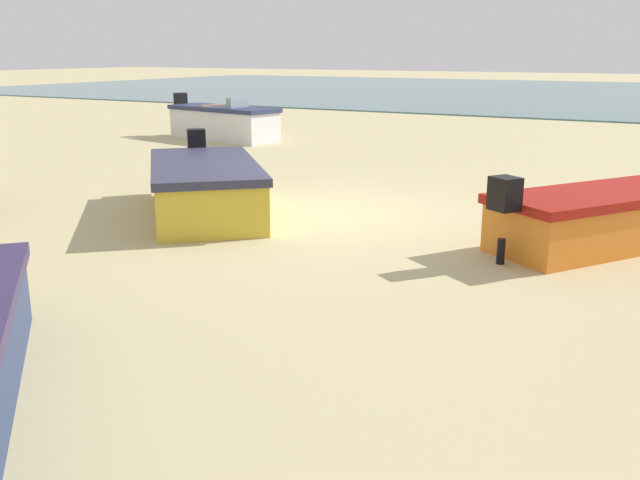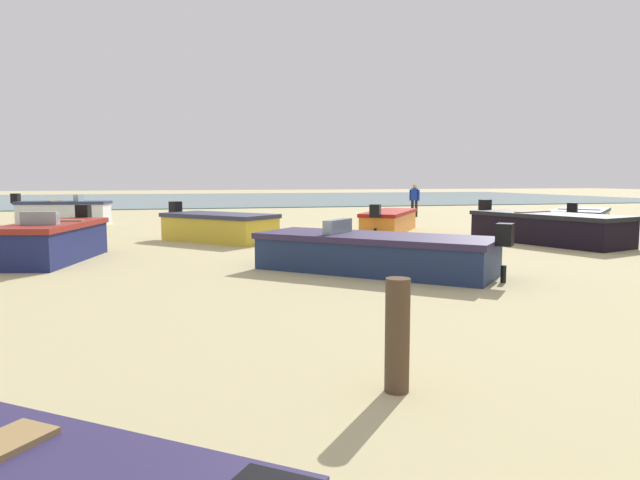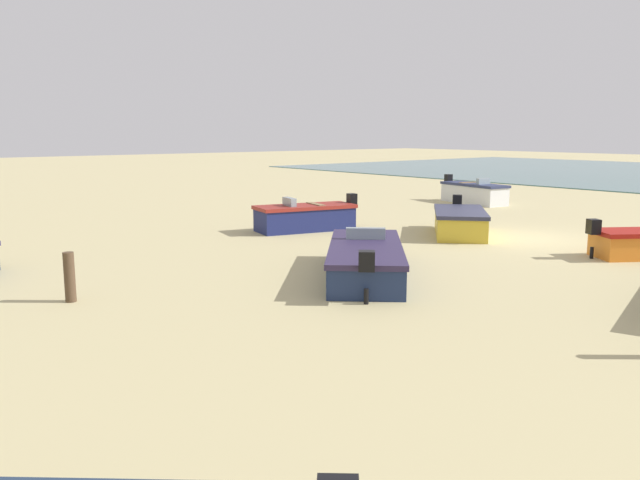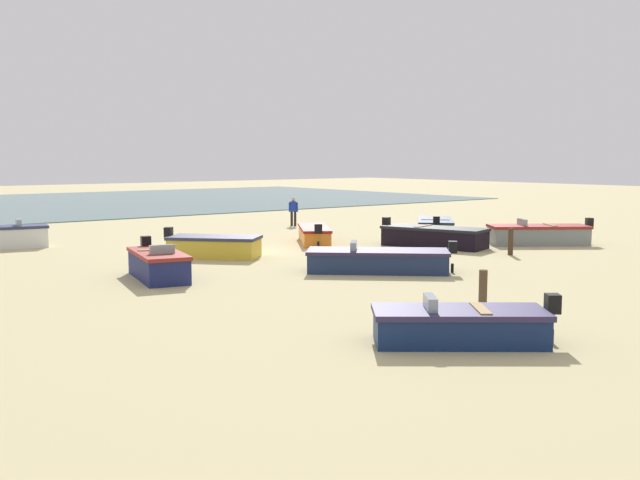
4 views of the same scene
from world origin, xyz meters
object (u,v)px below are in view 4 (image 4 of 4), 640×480
object	(u,v)px
boat_white_5	(3,237)
beach_walker_foreground	(293,209)
boat_yellow_7	(214,247)
boat_navy_6	(158,265)
boat_orange_3	(314,235)
mooring_post_near_water	(511,242)
boat_navy_1	(460,325)
boat_black_9	(434,237)
boat_navy_4	(378,261)
boat_yellow_2	(435,226)
boat_grey_0	(538,235)
mooring_post_mid_beach	(483,289)

from	to	relation	value
boat_white_5	beach_walker_foreground	xyz separation A→B (m)	(-15.91, -0.67, 0.46)
boat_white_5	boat_yellow_7	xyz separation A→B (m)	(-5.63, 8.10, -0.07)
boat_navy_6	beach_walker_foreground	world-z (taller)	beach_walker_foreground
boat_orange_3	mooring_post_near_water	distance (m)	8.92
boat_navy_1	boat_black_9	size ratio (longest dim) A/B	0.77
boat_black_9	boat_yellow_7	bearing A→B (deg)	-35.96
boat_orange_3	boat_navy_6	size ratio (longest dim) A/B	1.11
boat_navy_4	mooring_post_near_water	world-z (taller)	mooring_post_near_water
boat_navy_4	boat_black_9	distance (m)	7.57
boat_yellow_2	boat_white_5	bearing A→B (deg)	-155.01
beach_walker_foreground	boat_orange_3	bearing A→B (deg)	-74.06
boat_grey_0	boat_black_9	distance (m)	4.90
boat_grey_0	boat_navy_4	world-z (taller)	boat_grey_0
boat_orange_3	boat_black_9	world-z (taller)	boat_black_9
boat_navy_1	boat_navy_6	world-z (taller)	boat_navy_6
boat_navy_6	mooring_post_near_water	bearing A→B (deg)	179.24
boat_yellow_7	mooring_post_mid_beach	distance (m)	12.83
boat_orange_3	beach_walker_foreground	world-z (taller)	beach_walker_foreground
boat_orange_3	boat_navy_4	size ratio (longest dim) A/B	0.90
boat_navy_1	mooring_post_near_water	world-z (taller)	mooring_post_near_water
boat_grey_0	boat_black_9	size ratio (longest dim) A/B	0.91
boat_white_5	mooring_post_mid_beach	bearing A→B (deg)	27.49
boat_navy_1	mooring_post_mid_beach	size ratio (longest dim) A/B	3.68
boat_yellow_7	beach_walker_foreground	xyz separation A→B (m)	(-10.28, -8.76, 0.53)
boat_orange_3	mooring_post_mid_beach	xyz separation A→B (m)	(5.59, 14.22, 0.12)
boat_navy_4	boat_black_9	world-z (taller)	boat_black_9
boat_navy_4	beach_walker_foreground	xyz separation A→B (m)	(-7.76, -15.40, 0.57)
boat_yellow_7	beach_walker_foreground	bearing A→B (deg)	178.56
mooring_post_mid_beach	beach_walker_foreground	bearing A→B (deg)	-114.48
boat_navy_6	boat_yellow_7	bearing A→B (deg)	-126.69
boat_navy_6	boat_navy_1	bearing A→B (deg)	109.70
boat_orange_3	mooring_post_near_water	world-z (taller)	mooring_post_near_water
boat_orange_3	mooring_post_mid_beach	distance (m)	15.28
boat_yellow_2	mooring_post_mid_beach	size ratio (longest dim) A/B	4.26
boat_navy_1	boat_yellow_2	distance (m)	22.52
boat_orange_3	boat_navy_6	world-z (taller)	boat_navy_6
boat_navy_1	boat_navy_6	distance (m)	11.53
boat_orange_3	beach_walker_foreground	distance (m)	8.52
boat_grey_0	mooring_post_near_water	distance (m)	4.20
boat_black_9	mooring_post_mid_beach	xyz separation A→B (m)	(8.73, 9.78, 0.06)
boat_navy_1	boat_yellow_7	bearing A→B (deg)	28.18
boat_navy_1	boat_navy_4	bearing A→B (deg)	5.89
boat_orange_3	boat_navy_4	distance (m)	8.78
boat_navy_1	boat_navy_4	xyz separation A→B (m)	(-5.25, -8.17, 0.01)
boat_black_9	mooring_post_near_water	bearing A→B (deg)	78.64
boat_grey_0	mooring_post_near_water	world-z (taller)	boat_grey_0
boat_navy_4	mooring_post_near_water	xyz separation A→B (m)	(-7.07, 0.13, 0.15)
boat_navy_6	boat_yellow_7	world-z (taller)	boat_navy_6
boat_navy_4	mooring_post_mid_beach	xyz separation A→B (m)	(2.07, 6.18, 0.12)
boat_navy_1	boat_white_5	distance (m)	23.09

